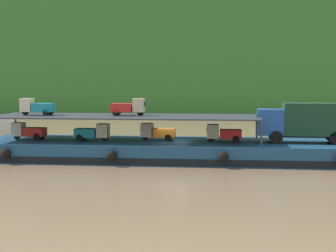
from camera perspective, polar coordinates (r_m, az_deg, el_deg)
ground_plane at (r=42.78m, az=0.48°, el=-3.61°), size 400.00×400.00×0.00m
hillside_far_bank at (r=116.61m, az=4.32°, el=10.26°), size 141.55×41.18×30.69m
cargo_barge at (r=42.64m, az=0.48°, el=-2.62°), size 30.60×8.15×1.50m
covered_lorry at (r=42.57m, az=14.43°, el=0.52°), size 7.89×2.41×3.10m
cargo_rack at (r=42.97m, az=-4.56°, el=1.02°), size 21.40×6.73×2.00m
mini_truck_lower_stern at (r=45.15m, az=-14.76°, el=-0.52°), size 2.79×1.28×1.38m
mini_truck_lower_aft at (r=43.15m, az=-8.06°, el=-0.65°), size 2.75×1.22×1.38m
mini_truck_lower_mid at (r=42.88m, az=-1.15°, el=-0.64°), size 2.79×1.28×1.38m
mini_truck_lower_fore at (r=42.13m, az=5.97°, el=-0.76°), size 2.74×1.21×1.38m
mini_truck_upper_stern at (r=44.74m, az=-13.88°, el=2.01°), size 2.75×1.22×1.38m
mini_truck_upper_mid at (r=43.15m, az=-4.26°, el=2.04°), size 2.78×1.26×1.38m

